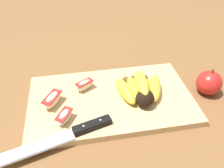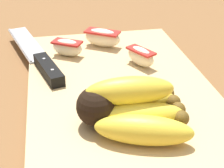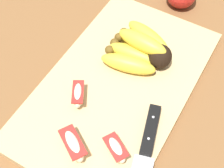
# 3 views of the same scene
# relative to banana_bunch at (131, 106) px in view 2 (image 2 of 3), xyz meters

# --- Properties ---
(ground_plane) EXTENTS (6.00, 6.00, 0.00)m
(ground_plane) POSITION_rel_banana_bunch_xyz_m (-0.07, -0.00, -0.04)
(ground_plane) COLOR brown
(cutting_board) EXTENTS (0.47, 0.28, 0.02)m
(cutting_board) POSITION_rel_banana_bunch_xyz_m (-0.09, 0.01, -0.03)
(cutting_board) COLOR tan
(cutting_board) RESTS_ON ground_plane
(banana_bunch) EXTENTS (0.15, 0.14, 0.07)m
(banana_bunch) POSITION_rel_banana_bunch_xyz_m (0.00, 0.00, 0.00)
(banana_bunch) COLOR black
(banana_bunch) RESTS_ON cutting_board
(chefs_knife) EXTENTS (0.28, 0.10, 0.02)m
(chefs_knife) POSITION_rel_banana_bunch_xyz_m (-0.20, -0.11, -0.02)
(chefs_knife) COLOR silver
(chefs_knife) RESTS_ON cutting_board
(apple_wedge_near) EXTENTS (0.06, 0.07, 0.03)m
(apple_wedge_near) POSITION_rel_banana_bunch_xyz_m (-0.25, 0.01, -0.01)
(apple_wedge_near) COLOR #F4E5C1
(apple_wedge_near) RESTS_ON cutting_board
(apple_wedge_middle) EXTENTS (0.05, 0.06, 0.03)m
(apple_wedge_middle) POSITION_rel_banana_bunch_xyz_m (-0.22, -0.06, -0.01)
(apple_wedge_middle) COLOR #F4E5C1
(apple_wedge_middle) RESTS_ON cutting_board
(apple_wedge_far) EXTENTS (0.06, 0.05, 0.03)m
(apple_wedge_far) POSITION_rel_banana_bunch_xyz_m (-0.16, 0.06, -0.01)
(apple_wedge_far) COLOR #F4E5C1
(apple_wedge_far) RESTS_ON cutting_board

